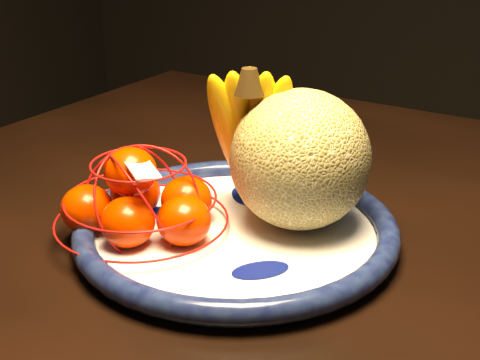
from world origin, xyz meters
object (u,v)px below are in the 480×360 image
at_px(fruit_bowl, 236,230).
at_px(mandarin_bag, 142,203).
at_px(dining_table, 446,295).
at_px(cantaloupe, 300,159).
at_px(banana_bunch, 251,130).

relative_size(fruit_bowl, mandarin_bag, 1.79).
xyz_separation_m(dining_table, cantaloupe, (-0.16, -0.07, 0.17)).
height_order(dining_table, banana_bunch, banana_bunch).
bearing_deg(mandarin_bag, dining_table, 27.12).
distance_m(fruit_bowl, cantaloupe, 0.11).
height_order(dining_table, fruit_bowl, fruit_bowl).
distance_m(dining_table, fruit_bowl, 0.26).
bearing_deg(banana_bunch, fruit_bowl, -100.64).
height_order(cantaloupe, mandarin_bag, cantaloupe).
bearing_deg(fruit_bowl, banana_bunch, 99.97).
bearing_deg(cantaloupe, fruit_bowl, -141.50).
bearing_deg(cantaloupe, dining_table, 24.05).
height_order(dining_table, mandarin_bag, mandarin_bag).
xyz_separation_m(dining_table, mandarin_bag, (-0.31, -0.16, 0.13)).
distance_m(dining_table, banana_bunch, 0.30).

